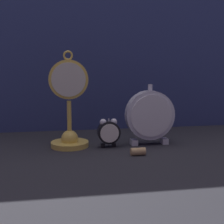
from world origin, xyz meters
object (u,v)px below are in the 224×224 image
Objects in this scene: alarm_clock_twin_bell at (109,131)px; mantel_clock_silver at (150,116)px; pocket_watch_on_stand at (69,114)px; wine_cork at (138,151)px.

alarm_clock_twin_bell is 0.46× the size of mantel_clock_silver.
pocket_watch_on_stand is 0.26m from mantel_clock_silver.
alarm_clock_twin_bell is 0.13m from wine_cork.
pocket_watch_on_stand is at bearing 145.81° from wine_cork.
alarm_clock_twin_bell is at bearing -11.77° from pocket_watch_on_stand.
wine_cork is (0.19, -0.13, -0.09)m from pocket_watch_on_stand.
mantel_clock_silver is 0.16m from wine_cork.
pocket_watch_on_stand is 1.54× the size of mantel_clock_silver.
mantel_clock_silver is at bearing 59.62° from wine_cork.
wine_cork is (0.07, -0.10, -0.04)m from alarm_clock_twin_bell.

